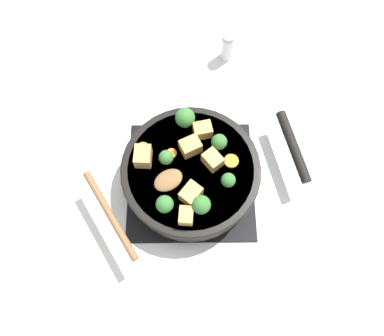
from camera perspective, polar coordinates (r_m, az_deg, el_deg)
name	(u,v)px	position (r m, az deg, el deg)	size (l,w,h in m)	color
ground_plane	(192,181)	(0.93, 0.00, -1.93)	(2.40, 2.40, 0.00)	silver
front_burner_grate	(192,179)	(0.92, 0.00, -1.68)	(0.31, 0.31, 0.03)	black
skillet_pan	(193,172)	(0.88, 0.15, -0.59)	(0.32, 0.44, 0.06)	black
wooden_spoon	(138,199)	(0.83, -8.29, -4.70)	(0.22, 0.23, 0.02)	brown
tofu_cube_center_large	(191,146)	(0.85, -0.13, 3.30)	(0.04, 0.04, 0.04)	tan
tofu_cube_near_handle	(204,130)	(0.87, 1.83, 5.77)	(0.04, 0.03, 0.03)	tan
tofu_cube_east_chunk	(144,156)	(0.85, -7.28, 1.79)	(0.05, 0.04, 0.04)	tan
tofu_cube_west_chunk	(194,194)	(0.81, 0.37, -3.94)	(0.04, 0.04, 0.04)	tan
tofu_cube_back_piece	(214,160)	(0.84, 3.36, 1.23)	(0.04, 0.03, 0.03)	tan
tofu_cube_front_piece	(187,216)	(0.80, -0.69, -7.29)	(0.04, 0.03, 0.03)	tan
broccoli_floret_near_spoon	(167,158)	(0.84, -3.75, 1.61)	(0.03, 0.03, 0.04)	#709956
broccoli_floret_center_top	(203,205)	(0.80, 1.63, -5.62)	(0.04, 0.04, 0.05)	#709956
broccoli_floret_east_rim	(186,118)	(0.88, -0.86, 7.65)	(0.05, 0.05, 0.05)	#709956
broccoli_floret_west_rim	(220,142)	(0.85, 4.36, 3.97)	(0.04, 0.04, 0.04)	#709956
broccoli_floret_north_edge	(230,180)	(0.82, 5.76, -1.87)	(0.03, 0.03, 0.04)	#709956
broccoli_floret_south_cluster	(166,204)	(0.80, -3.96, -5.53)	(0.04, 0.04, 0.05)	#709956
carrot_slice_orange_thin	(144,148)	(0.88, -7.27, 3.08)	(0.03, 0.03, 0.01)	orange
carrot_slice_near_center	(173,153)	(0.87, -2.94, 2.24)	(0.02, 0.02, 0.01)	orange
carrot_slice_edge_slice	(233,161)	(0.86, 6.22, 1.07)	(0.03, 0.03, 0.01)	orange
salt_shaker	(229,46)	(1.09, 5.60, 17.95)	(0.04, 0.04, 0.09)	white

